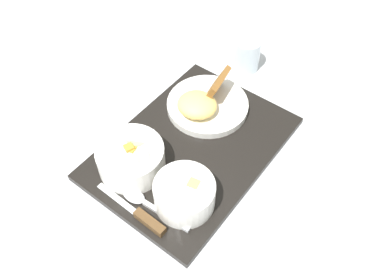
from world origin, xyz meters
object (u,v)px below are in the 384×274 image
bowl_salad (131,158)px  knife (145,218)px  glass_water (246,56)px  bowl_soup (185,193)px  spoon (144,202)px  plate_main (205,103)px

bowl_salad → knife: 0.13m
knife → glass_water: glass_water is taller
bowl_soup → glass_water: 0.45m
bowl_salad → spoon: bowl_salad is taller
spoon → bowl_salad: bearing=-36.6°
bowl_soup → knife: bearing=159.2°
plate_main → bowl_salad: bearing=178.5°
spoon → plate_main: bearing=-82.1°
knife → glass_water: size_ratio=2.03×
plate_main → glass_water: (0.20, 0.03, 0.00)m
bowl_soup → plate_main: (0.22, 0.13, -0.01)m
bowl_salad → bowl_soup: 0.14m
bowl_soup → plate_main: bearing=31.4°
plate_main → glass_water: plate_main is taller
plate_main → bowl_soup: bearing=-148.6°
plate_main → knife: size_ratio=1.09×
plate_main → glass_water: 0.20m
bowl_salad → glass_water: size_ratio=1.61×
knife → spoon: bearing=-44.6°
plate_main → spoon: plate_main is taller
bowl_salad → knife: bowl_salad is taller
plate_main → spoon: (-0.28, -0.08, -0.02)m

